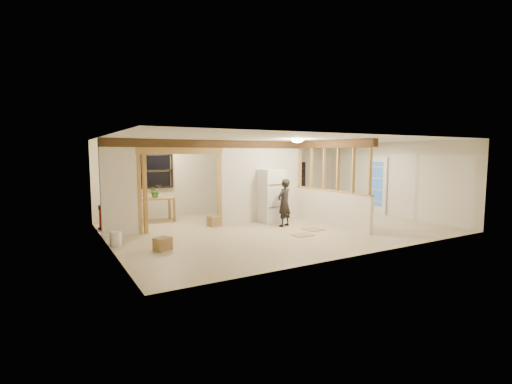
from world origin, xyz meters
TOP-DOWN VIEW (x-y plane):
  - floor at (0.00, 0.00)m, footprint 9.00×6.50m
  - ceiling at (0.00, 0.00)m, footprint 9.00×6.50m
  - wall_back at (0.00, 3.25)m, footprint 9.00×0.01m
  - wall_front at (0.00, -3.25)m, footprint 9.00×0.01m
  - wall_left at (-4.50, 0.00)m, footprint 0.01×6.50m
  - wall_right at (4.50, 0.00)m, footprint 0.01×6.50m
  - partition_left_stub at (-4.05, 1.20)m, footprint 0.90×0.12m
  - partition_center at (0.20, 1.20)m, footprint 2.80×0.12m
  - doorway_frame at (-2.40, 1.20)m, footprint 2.46×0.14m
  - header_beam_back at (-1.00, 1.20)m, footprint 7.00×0.18m
  - header_beam_right at (1.60, -0.40)m, footprint 0.18×3.30m
  - pony_wall at (1.60, -0.40)m, footprint 0.12×3.20m
  - stud_partition at (1.60, -0.40)m, footprint 0.14×3.20m
  - window_back at (-2.60, 3.17)m, footprint 1.12×0.10m
  - french_door at (4.42, 0.40)m, footprint 0.12×0.86m
  - ceiling_dome_main at (0.30, -0.50)m, footprint 0.36×0.36m
  - ceiling_dome_util at (-2.50, 2.30)m, footprint 0.32×0.32m
  - hanging_bulb at (-2.00, 1.60)m, footprint 0.07×0.07m
  - refrigerator at (0.31, 0.81)m, footprint 0.67×0.65m
  - woman at (0.29, 0.10)m, footprint 0.59×0.49m
  - work_table at (-2.79, 2.67)m, footprint 1.30×0.84m
  - potted_plant at (-2.76, 2.60)m, footprint 0.44×0.41m
  - shop_vac at (-4.20, 2.26)m, footprint 0.64×0.64m
  - bookshelf at (2.76, 3.03)m, footprint 0.89×0.30m
  - bucket at (-4.34, 0.15)m, footprint 0.28×0.28m
  - box_util_a at (-1.45, 1.16)m, footprint 0.39×0.35m
  - box_util_b at (-3.55, 1.78)m, footprint 0.34×0.34m
  - box_front at (-3.52, -0.79)m, footprint 0.42×0.39m
  - floor_panel_near at (0.74, -0.71)m, footprint 0.51×0.51m
  - floor_panel_far at (0.03, -1.14)m, footprint 0.54×0.44m

SIDE VIEW (x-z plane):
  - floor at x=0.00m, z-range -0.01..0.00m
  - floor_panel_far at x=0.03m, z-range 0.00..0.02m
  - floor_panel_near at x=0.74m, z-range 0.00..0.02m
  - box_util_b at x=-3.55m, z-range 0.00..0.24m
  - box_front at x=-3.52m, z-range 0.00..0.28m
  - box_util_a at x=-1.45m, z-range 0.00..0.29m
  - bucket at x=-4.34m, z-range 0.00..0.33m
  - shop_vac at x=-4.20m, z-range 0.00..0.69m
  - work_table at x=-2.79m, z-range 0.00..0.76m
  - pony_wall at x=1.60m, z-range 0.00..1.00m
  - woman at x=0.29m, z-range 0.00..1.38m
  - refrigerator at x=0.31m, z-range 0.00..1.63m
  - bookshelf at x=2.76m, z-range 0.00..1.78m
  - potted_plant at x=-2.76m, z-range 0.76..1.16m
  - french_door at x=4.42m, z-range 0.00..2.00m
  - doorway_frame at x=-2.40m, z-range 0.00..2.20m
  - wall_back at x=0.00m, z-range 0.00..2.50m
  - wall_front at x=0.00m, z-range 0.00..2.50m
  - wall_left at x=-4.50m, z-range 0.00..2.50m
  - wall_right at x=4.50m, z-range 0.00..2.50m
  - partition_left_stub at x=-4.05m, z-range 0.00..2.50m
  - partition_center at x=0.20m, z-range 0.00..2.50m
  - window_back at x=-2.60m, z-range 1.00..2.10m
  - stud_partition at x=1.60m, z-range 1.00..2.32m
  - hanging_bulb at x=-2.00m, z-range 2.15..2.22m
  - header_beam_back at x=-1.00m, z-range 2.27..2.49m
  - header_beam_right at x=1.60m, z-range 2.27..2.49m
  - ceiling_dome_main at x=0.30m, z-range 2.40..2.56m
  - ceiling_dome_util at x=-2.50m, z-range 2.41..2.55m
  - ceiling at x=0.00m, z-range 2.50..2.50m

